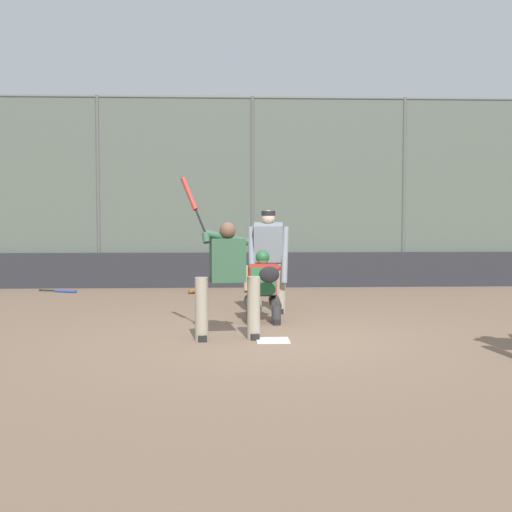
% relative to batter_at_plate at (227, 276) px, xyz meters
% --- Properties ---
extents(ground_plane, '(160.00, 160.00, 0.00)m').
position_rel_batter_at_plate_xyz_m(ground_plane, '(-0.60, 0.11, -0.85)').
color(ground_plane, '#7A604C').
extents(home_plate_marker, '(0.43, 0.43, 0.01)m').
position_rel_batter_at_plate_xyz_m(home_plate_marker, '(-0.60, 0.11, -0.84)').
color(home_plate_marker, white).
rests_on(home_plate_marker, ground_plane).
extents(backstop_fence, '(20.58, 0.08, 4.24)m').
position_rel_batter_at_plate_xyz_m(backstop_fence, '(-0.60, -6.62, 1.37)').
color(backstop_fence, '#515651').
rests_on(backstop_fence, ground_plane).
extents(padding_wall, '(20.09, 0.18, 0.77)m').
position_rel_batter_at_plate_xyz_m(padding_wall, '(-0.60, -6.52, -0.46)').
color(padding_wall, '#28282D').
rests_on(padding_wall, ground_plane).
extents(bleachers_beyond, '(14.35, 3.05, 1.80)m').
position_rel_batter_at_plate_xyz_m(bleachers_beyond, '(-0.94, -9.48, -0.26)').
color(bleachers_beyond, slate).
rests_on(bleachers_beyond, ground_plane).
extents(batter_at_plate, '(1.07, 0.59, 2.16)m').
position_rel_batter_at_plate_xyz_m(batter_at_plate, '(0.00, 0.00, 0.00)').
color(batter_at_plate, gray).
rests_on(batter_at_plate, ground_plane).
extents(catcher_behind_plate, '(0.58, 0.68, 1.10)m').
position_rel_batter_at_plate_xyz_m(catcher_behind_plate, '(-0.55, -1.39, -0.27)').
color(catcher_behind_plate, '#333333').
rests_on(catcher_behind_plate, ground_plane).
extents(umpire_home, '(0.69, 0.45, 1.71)m').
position_rel_batter_at_plate_xyz_m(umpire_home, '(-0.70, -2.41, 0.07)').
color(umpire_home, gray).
rests_on(umpire_home, ground_plane).
extents(spare_bat_by_padding, '(0.86, 0.37, 0.07)m').
position_rel_batter_at_plate_xyz_m(spare_bat_by_padding, '(3.41, -5.65, -0.81)').
color(spare_bat_by_padding, black).
rests_on(spare_bat_by_padding, ground_plane).
extents(fielding_glove_on_dirt, '(0.31, 0.24, 0.11)m').
position_rel_batter_at_plate_xyz_m(fielding_glove_on_dirt, '(0.64, -5.35, -0.79)').
color(fielding_glove_on_dirt, brown).
rests_on(fielding_glove_on_dirt, ground_plane).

